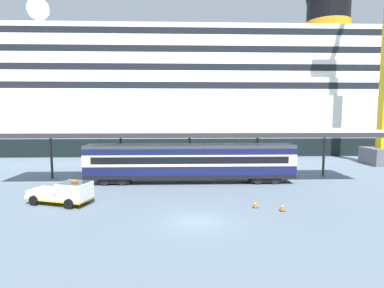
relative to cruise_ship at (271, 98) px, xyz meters
name	(u,v)px	position (x,y,z in m)	size (l,w,h in m)	color
ground_plane	(197,222)	(-18.39, -46.37, -10.73)	(400.00, 400.00, 0.00)	slate
cruise_ship	(271,98)	(0.00, 0.00, 0.00)	(174.45, 29.63, 32.22)	black
platform_canopy	(190,132)	(-18.48, -34.00, -5.31)	(39.22, 5.21, 5.68)	silver
train_carriage	(190,161)	(-18.48, -34.42, -8.43)	(21.97, 2.81, 4.11)	black
service_truck	(65,192)	(-28.88, -41.95, -9.74)	(5.57, 3.54, 2.02)	silver
traffic_cone_near	(282,207)	(-11.80, -44.32, -10.39)	(0.36, 0.36, 0.70)	black
traffic_cone_mid	(255,204)	(-13.64, -43.40, -10.42)	(0.36, 0.36, 0.63)	black
quay_bollard	(75,189)	(-29.18, -38.90, -10.22)	(0.48, 0.48, 0.96)	black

